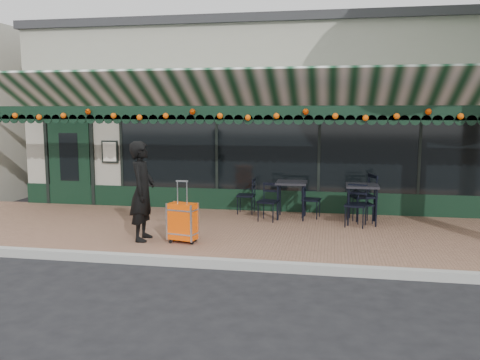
% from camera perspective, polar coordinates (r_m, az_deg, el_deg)
% --- Properties ---
extents(ground, '(80.00, 80.00, 0.00)m').
position_cam_1_polar(ground, '(8.32, -1.98, -9.71)').
color(ground, black).
rests_on(ground, ground).
extents(sidewalk, '(18.00, 4.00, 0.15)m').
position_cam_1_polar(sidewalk, '(10.19, 0.44, -5.99)').
color(sidewalk, brown).
rests_on(sidewalk, ground).
extents(curb, '(18.00, 0.16, 0.15)m').
position_cam_1_polar(curb, '(8.22, -2.11, -9.37)').
color(curb, '#9E9E99').
rests_on(curb, ground).
extents(restaurant_building, '(12.00, 9.60, 4.50)m').
position_cam_1_polar(restaurant_building, '(15.68, 4.17, 6.93)').
color(restaurant_building, gray).
rests_on(restaurant_building, ground).
extents(woman, '(0.49, 0.70, 1.81)m').
position_cam_1_polar(woman, '(9.36, -10.91, -1.23)').
color(woman, black).
rests_on(woman, sidewalk).
extents(suitcase, '(0.53, 0.37, 1.12)m').
position_cam_1_polar(suitcase, '(9.16, -6.46, -4.72)').
color(suitcase, '#F75007').
rests_on(suitcase, sidewalk).
extents(cafe_table_a, '(0.67, 0.67, 0.82)m').
position_cam_1_polar(cafe_table_a, '(10.88, 13.55, -0.95)').
color(cafe_table_a, black).
rests_on(cafe_table_a, sidewalk).
extents(cafe_table_b, '(0.66, 0.66, 0.82)m').
position_cam_1_polar(cafe_table_b, '(11.14, 5.81, -0.60)').
color(cafe_table_b, black).
rests_on(cafe_table_b, sidewalk).
extents(chair_a_left, '(0.64, 0.64, 1.01)m').
position_cam_1_polar(chair_a_left, '(11.28, 13.62, -1.85)').
color(chair_a_left, black).
rests_on(chair_a_left, sidewalk).
extents(chair_a_right, '(0.48, 0.48, 0.77)m').
position_cam_1_polar(chair_a_right, '(11.01, 13.64, -2.71)').
color(chair_a_right, black).
rests_on(chair_a_right, sidewalk).
extents(chair_a_front, '(0.51, 0.51, 0.87)m').
position_cam_1_polar(chair_a_front, '(10.62, 12.87, -2.81)').
color(chair_a_front, black).
rests_on(chair_a_front, sidewalk).
extents(chair_b_left, '(0.41, 0.41, 0.82)m').
position_cam_1_polar(chair_b_left, '(11.68, 0.68, -1.78)').
color(chair_b_left, black).
rests_on(chair_b_left, sidewalk).
extents(chair_b_right, '(0.45, 0.45, 0.79)m').
position_cam_1_polar(chair_b_right, '(11.33, 8.00, -2.23)').
color(chair_b_right, black).
rests_on(chair_b_right, sidewalk).
extents(chair_b_front, '(0.49, 0.49, 0.82)m').
position_cam_1_polar(chair_b_front, '(10.90, 3.20, -2.48)').
color(chair_b_front, black).
rests_on(chair_b_front, sidewalk).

